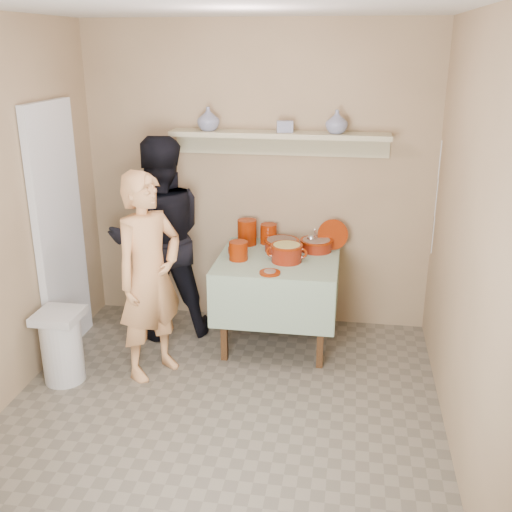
% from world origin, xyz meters
% --- Properties ---
extents(ground, '(3.50, 3.50, 0.00)m').
position_xyz_m(ground, '(0.00, 0.00, 0.00)').
color(ground, '#6D6455').
rests_on(ground, ground).
extents(tile_panel, '(0.06, 0.70, 2.00)m').
position_xyz_m(tile_panel, '(-1.46, 0.95, 1.00)').
color(tile_panel, silver).
rests_on(tile_panel, ground).
extents(plate_stack_a, '(0.16, 0.16, 0.22)m').
position_xyz_m(plate_stack_a, '(-0.06, 1.57, 0.87)').
color(plate_stack_a, '#721A04').
rests_on(plate_stack_a, serving_table).
extents(plate_stack_b, '(0.14, 0.14, 0.17)m').
position_xyz_m(plate_stack_b, '(0.12, 1.62, 0.85)').
color(plate_stack_b, '#721A04').
rests_on(plate_stack_b, serving_table).
extents(bowl_stack, '(0.15, 0.15, 0.15)m').
position_xyz_m(bowl_stack, '(-0.06, 1.17, 0.84)').
color(bowl_stack, '#721A04').
rests_on(bowl_stack, serving_table).
extents(empty_bowl, '(0.16, 0.16, 0.05)m').
position_xyz_m(empty_bowl, '(-0.10, 1.33, 0.78)').
color(empty_bowl, '#721A04').
rests_on(empty_bowl, serving_table).
extents(propped_lid, '(0.27, 0.15, 0.25)m').
position_xyz_m(propped_lid, '(0.67, 1.58, 0.88)').
color(propped_lid, '#721A04').
rests_on(propped_lid, serving_table).
extents(vase_right, '(0.23, 0.23, 0.18)m').
position_xyz_m(vase_right, '(0.66, 1.60, 1.81)').
color(vase_right, navy).
rests_on(vase_right, wall_shelf).
extents(vase_left, '(0.21, 0.21, 0.19)m').
position_xyz_m(vase_left, '(-0.38, 1.60, 1.82)').
color(vase_left, navy).
rests_on(vase_left, wall_shelf).
extents(ceramic_box, '(0.14, 0.11, 0.09)m').
position_xyz_m(ceramic_box, '(0.25, 1.61, 1.77)').
color(ceramic_box, navy).
rests_on(ceramic_box, wall_shelf).
extents(person_cook, '(0.63, 0.69, 1.57)m').
position_xyz_m(person_cook, '(-0.62, 0.63, 0.79)').
color(person_cook, tan).
rests_on(person_cook, ground).
extents(person_helper, '(1.03, 0.94, 1.72)m').
position_xyz_m(person_helper, '(-0.75, 1.29, 0.86)').
color(person_helper, black).
rests_on(person_helper, ground).
extents(room_shell, '(3.04, 3.54, 2.62)m').
position_xyz_m(room_shell, '(0.00, 0.00, 1.61)').
color(room_shell, tan).
rests_on(room_shell, ground).
extents(serving_table, '(0.97, 0.97, 0.76)m').
position_xyz_m(serving_table, '(0.25, 1.28, 0.64)').
color(serving_table, '#4C2D16').
rests_on(serving_table, ground).
extents(cazuela_meat_a, '(0.30, 0.30, 0.10)m').
position_xyz_m(cazuela_meat_a, '(0.25, 1.44, 0.82)').
color(cazuela_meat_a, '#651207').
rests_on(cazuela_meat_a, serving_table).
extents(cazuela_meat_b, '(0.28, 0.28, 0.10)m').
position_xyz_m(cazuela_meat_b, '(0.54, 1.49, 0.82)').
color(cazuela_meat_b, '#651207').
rests_on(cazuela_meat_b, serving_table).
extents(ladle, '(0.08, 0.26, 0.19)m').
position_xyz_m(ladle, '(0.50, 1.48, 0.87)').
color(ladle, silver).
rests_on(ladle, cazuela_meat_b).
extents(cazuela_rice, '(0.33, 0.25, 0.14)m').
position_xyz_m(cazuela_rice, '(0.33, 1.18, 0.85)').
color(cazuela_rice, '#651207').
rests_on(cazuela_rice, serving_table).
extents(front_plate, '(0.16, 0.16, 0.03)m').
position_xyz_m(front_plate, '(0.23, 0.90, 0.77)').
color(front_plate, '#721A04').
rests_on(front_plate, serving_table).
extents(wall_shelf, '(1.80, 0.25, 0.21)m').
position_xyz_m(wall_shelf, '(0.20, 1.65, 1.67)').
color(wall_shelf, '#B7AF88').
rests_on(wall_shelf, room_shell).
extents(trash_bin, '(0.32, 0.32, 0.56)m').
position_xyz_m(trash_bin, '(-1.25, 0.40, 0.28)').
color(trash_bin, silver).
rests_on(trash_bin, ground).
extents(electrical_cord, '(0.01, 0.05, 0.90)m').
position_xyz_m(electrical_cord, '(1.47, 1.48, 1.25)').
color(electrical_cord, silver).
rests_on(electrical_cord, wall_shelf).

